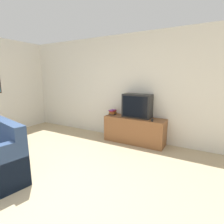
# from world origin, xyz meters

# --- Properties ---
(ground_plane) EXTENTS (14.00, 14.00, 0.00)m
(ground_plane) POSITION_xyz_m (0.00, 0.00, 0.00)
(ground_plane) COLOR tan
(wall_back) EXTENTS (9.00, 0.06, 2.60)m
(wall_back) POSITION_xyz_m (0.00, 3.03, 1.30)
(wall_back) COLOR silver
(wall_back) RESTS_ON ground_plane
(tv_stand) EXTENTS (1.46, 0.45, 0.62)m
(tv_stand) POSITION_xyz_m (0.49, 2.75, 0.31)
(tv_stand) COLOR brown
(tv_stand) RESTS_ON ground_plane
(television) EXTENTS (0.68, 0.33, 0.56)m
(television) POSITION_xyz_m (0.51, 2.82, 0.90)
(television) COLOR black
(television) RESTS_ON tv_stand
(book_stack) EXTENTS (0.16, 0.22, 0.13)m
(book_stack) POSITION_xyz_m (-0.14, 2.79, 0.69)
(book_stack) COLOR black
(book_stack) RESTS_ON tv_stand
(remote_on_stand) EXTENTS (0.10, 0.20, 0.02)m
(remote_on_stand) POSITION_xyz_m (0.94, 2.67, 0.64)
(remote_on_stand) COLOR black
(remote_on_stand) RESTS_ON tv_stand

